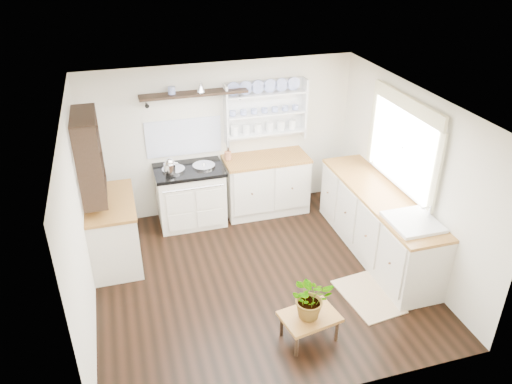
% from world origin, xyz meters
% --- Properties ---
extents(floor, '(4.00, 3.80, 0.01)m').
position_xyz_m(floor, '(0.00, 0.00, 0.00)').
color(floor, black).
rests_on(floor, ground).
extents(wall_back, '(4.00, 0.02, 2.30)m').
position_xyz_m(wall_back, '(0.00, 1.90, 1.15)').
color(wall_back, silver).
rests_on(wall_back, ground).
extents(wall_right, '(0.02, 3.80, 2.30)m').
position_xyz_m(wall_right, '(2.00, 0.00, 1.15)').
color(wall_right, silver).
rests_on(wall_right, ground).
extents(wall_left, '(0.02, 3.80, 2.30)m').
position_xyz_m(wall_left, '(-2.00, 0.00, 1.15)').
color(wall_left, silver).
rests_on(wall_left, ground).
extents(ceiling, '(4.00, 3.80, 0.01)m').
position_xyz_m(ceiling, '(0.00, 0.00, 2.30)').
color(ceiling, white).
rests_on(ceiling, wall_back).
extents(window, '(0.08, 1.55, 1.22)m').
position_xyz_m(window, '(1.95, 0.15, 1.56)').
color(window, white).
rests_on(window, wall_right).
extents(aga_cooker, '(0.99, 0.69, 0.92)m').
position_xyz_m(aga_cooker, '(-0.57, 1.57, 0.45)').
color(aga_cooker, silver).
rests_on(aga_cooker, floor).
extents(back_cabinets, '(1.27, 0.63, 0.90)m').
position_xyz_m(back_cabinets, '(0.60, 1.60, 0.46)').
color(back_cabinets, silver).
rests_on(back_cabinets, floor).
extents(right_cabinets, '(0.62, 2.43, 0.90)m').
position_xyz_m(right_cabinets, '(1.70, 0.10, 0.46)').
color(right_cabinets, silver).
rests_on(right_cabinets, floor).
extents(belfast_sink, '(0.55, 0.60, 0.45)m').
position_xyz_m(belfast_sink, '(1.70, -0.65, 0.80)').
color(belfast_sink, white).
rests_on(belfast_sink, right_cabinets).
extents(left_cabinets, '(0.62, 1.13, 0.90)m').
position_xyz_m(left_cabinets, '(-1.70, 0.90, 0.46)').
color(left_cabinets, silver).
rests_on(left_cabinets, floor).
extents(plate_rack, '(1.20, 0.22, 0.90)m').
position_xyz_m(plate_rack, '(0.65, 1.86, 1.56)').
color(plate_rack, white).
rests_on(plate_rack, wall_back).
extents(high_shelf, '(1.50, 0.29, 0.16)m').
position_xyz_m(high_shelf, '(-0.40, 1.78, 1.91)').
color(high_shelf, black).
rests_on(high_shelf, wall_back).
extents(left_shelving, '(0.28, 0.80, 1.05)m').
position_xyz_m(left_shelving, '(-1.84, 0.90, 1.55)').
color(left_shelving, black).
rests_on(left_shelving, wall_left).
extents(kettle, '(0.16, 0.16, 0.20)m').
position_xyz_m(kettle, '(-0.85, 1.45, 1.03)').
color(kettle, silver).
rests_on(kettle, aga_cooker).
extents(utensil_crock, '(0.10, 0.10, 0.12)m').
position_xyz_m(utensil_crock, '(0.03, 1.68, 0.97)').
color(utensil_crock, '#9C5C39').
rests_on(utensil_crock, back_cabinets).
extents(center_table, '(0.66, 0.52, 0.32)m').
position_xyz_m(center_table, '(0.23, -1.18, 0.28)').
color(center_table, brown).
rests_on(center_table, floor).
extents(potted_plant, '(0.47, 0.41, 0.49)m').
position_xyz_m(potted_plant, '(0.23, -1.18, 0.57)').
color(potted_plant, '#3F7233').
rests_on(potted_plant, center_table).
extents(floor_rug, '(0.64, 0.91, 0.02)m').
position_xyz_m(floor_rug, '(1.17, -0.75, 0.01)').
color(floor_rug, '#978358').
rests_on(floor_rug, floor).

